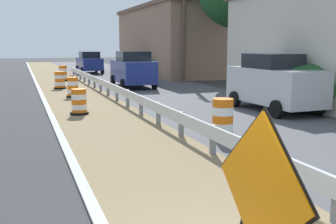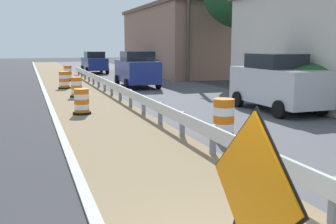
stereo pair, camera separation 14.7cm
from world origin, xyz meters
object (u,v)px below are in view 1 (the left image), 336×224
utility_pole_mid (184,15)px  traffic_barrel_far (60,81)px  traffic_barrel_farther (63,74)px  car_lead_far_lane (89,62)px  warning_sign_diamond (261,194)px  traffic_barrel_close (79,103)px  car_lead_near_lane (133,69)px  car_mid_far_lane (141,64)px  traffic_barrel_mid (73,88)px  traffic_barrel_nearest (223,121)px  car_trailing_near_lane (274,82)px

utility_pole_mid → traffic_barrel_far: bearing=-168.1°
traffic_barrel_farther → car_lead_far_lane: car_lead_far_lane is taller
warning_sign_diamond → traffic_barrel_close: size_ratio=2.07×
traffic_barrel_farther → car_lead_far_lane: 8.10m
car_lead_near_lane → car_lead_far_lane: 13.23m
car_mid_far_lane → traffic_barrel_farther: bearing=-66.7°
traffic_barrel_far → utility_pole_mid: utility_pole_mid is taller
car_lead_near_lane → car_lead_far_lane: bearing=3.7°
traffic_barrel_mid → car_lead_far_lane: size_ratio=0.24×
traffic_barrel_farther → car_mid_far_lane: 7.12m
car_mid_far_lane → utility_pole_mid: 7.27m
traffic_barrel_nearest → traffic_barrel_close: 6.23m
traffic_barrel_mid → traffic_barrel_nearest: bearing=-75.5°
traffic_barrel_mid → car_lead_far_lane: (3.54, 16.98, 0.53)m
traffic_barrel_farther → car_mid_far_lane: (6.55, 2.75, 0.48)m
traffic_barrel_nearest → traffic_barrel_farther: (-2.26, 20.08, -0.01)m
car_trailing_near_lane → utility_pole_mid: 13.47m
warning_sign_diamond → traffic_barrel_close: 11.77m
traffic_barrel_far → traffic_barrel_farther: traffic_barrel_farther is taller
traffic_barrel_close → car_mid_far_lane: car_mid_far_lane is taller
traffic_barrel_close → utility_pole_mid: utility_pole_mid is taller
car_trailing_near_lane → car_mid_far_lane: car_trailing_near_lane is taller
warning_sign_diamond → traffic_barrel_nearest: warning_sign_diamond is taller
warning_sign_diamond → traffic_barrel_nearest: bearing=-116.3°
traffic_barrel_close → car_lead_far_lane: bearing=79.9°
traffic_barrel_nearest → traffic_barrel_close: bearing=120.2°
traffic_barrel_far → car_lead_far_lane: size_ratio=0.25×
traffic_barrel_mid → traffic_barrel_far: 4.27m
traffic_barrel_nearest → traffic_barrel_close: traffic_barrel_nearest is taller
traffic_barrel_nearest → traffic_barrel_mid: traffic_barrel_nearest is taller
warning_sign_diamond → traffic_barrel_farther: 26.46m
traffic_barrel_farther → car_lead_far_lane: size_ratio=0.27×
traffic_barrel_mid → car_mid_far_lane: bearing=60.2°
warning_sign_diamond → traffic_barrel_farther: warning_sign_diamond is taller
warning_sign_diamond → car_lead_far_lane: warning_sign_diamond is taller
car_lead_far_lane → traffic_barrel_mid: bearing=166.7°
traffic_barrel_nearest → traffic_barrel_far: traffic_barrel_nearest is taller
car_lead_near_lane → warning_sign_diamond: bearing=170.1°
traffic_barrel_nearest → utility_pole_mid: utility_pole_mid is taller
warning_sign_diamond → car_trailing_near_lane: (7.02, 10.08, 0.05)m
traffic_barrel_close → car_lead_far_lane: size_ratio=0.23×
traffic_barrel_mid → traffic_barrel_far: size_ratio=0.98×
traffic_barrel_far → traffic_barrel_close: bearing=-91.1°
traffic_barrel_mid → car_trailing_near_lane: size_ratio=0.22×
traffic_barrel_mid → utility_pole_mid: utility_pole_mid is taller
traffic_barrel_farther → car_trailing_near_lane: car_trailing_near_lane is taller
car_mid_far_lane → car_trailing_near_lane: bearing=0.1°
traffic_barrel_farther → utility_pole_mid: bearing=-23.6°
traffic_barrel_nearest → traffic_barrel_farther: size_ratio=1.01×
traffic_barrel_farther → utility_pole_mid: (7.86, -3.44, 4.07)m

